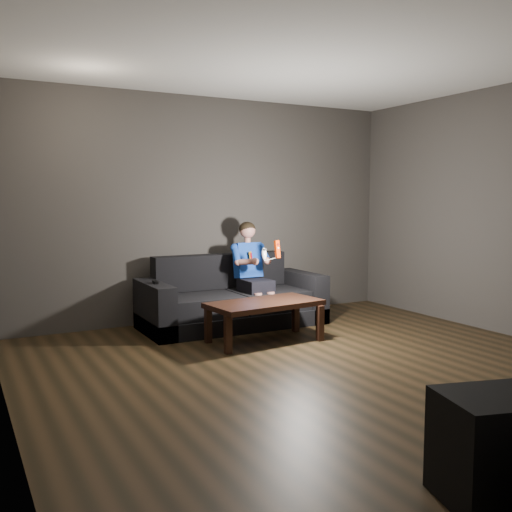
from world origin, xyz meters
TOP-DOWN VIEW (x-y plane):
  - floor at (0.00, 0.00)m, footprint 5.00×5.00m
  - back_wall at (0.00, 2.50)m, footprint 5.00×0.04m
  - left_wall at (-2.50, 0.00)m, footprint 0.04×5.00m
  - ceiling at (0.00, 0.00)m, footprint 5.00×5.00m
  - sofa at (0.06, 1.97)m, footprint 2.10×0.91m
  - child at (0.30, 1.92)m, footprint 0.46×0.57m
  - wii_remote_red at (0.38, 1.48)m, footprint 0.05×0.07m
  - nunchuk_white at (0.22, 1.49)m, footprint 0.08×0.10m
  - wii_remote_black at (-0.89, 1.90)m, footprint 0.06×0.16m
  - coffee_table at (0.02, 1.12)m, footprint 1.22×0.70m

SIDE VIEW (x-z plane):
  - floor at x=0.00m, z-range 0.00..0.00m
  - sofa at x=0.06m, z-range -0.14..0.67m
  - coffee_table at x=0.02m, z-range 0.16..0.58m
  - wii_remote_black at x=-0.89m, z-range 0.57..0.60m
  - child at x=0.30m, z-range 0.14..1.27m
  - nunchuk_white at x=0.22m, z-range 0.80..0.95m
  - wii_remote_red at x=0.38m, z-range 0.82..1.02m
  - back_wall at x=0.00m, z-range 0.00..2.70m
  - left_wall at x=-2.50m, z-range 0.00..2.70m
  - ceiling at x=0.00m, z-range 2.69..2.71m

